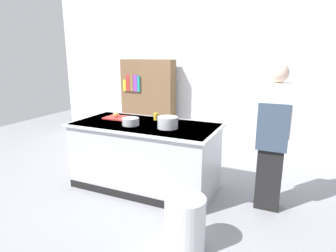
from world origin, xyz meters
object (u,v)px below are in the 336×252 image
Objects in this scene: mixing_bowl at (131,122)px; bookshelf at (148,102)px; person_chef at (273,135)px; trash_bin at (185,223)px; juice_cup at (156,117)px; stock_pot at (168,122)px; onion at (116,114)px.

bookshelf is at bearing 112.05° from mixing_bowl.
mixing_bowl is 0.13× the size of person_chef.
person_chef is at bearing 60.68° from trash_bin.
bookshelf is at bearing 121.86° from juice_cup.
person_chef reaches higher than juice_cup.
person_chef reaches higher than mixing_bowl.
stock_pot reaches higher than mixing_bowl.
person_chef reaches higher than trash_bin.
mixing_bowl is 2.10m from bookshelf.
stock_pot is 0.49m from juice_cup.
onion is at bearing 147.79° from mixing_bowl.
person_chef is 3.05m from bookshelf.
person_chef is (1.58, -0.16, -0.04)m from juice_cup.
onion is at bearing -77.08° from bookshelf.
onion is 2.01m from trash_bin.
onion is at bearing 168.14° from stock_pot.
stock_pot is at bearing -45.65° from juice_cup.
mixing_bowl is at bearing -67.95° from bookshelf.
trash_bin is at bearing -57.10° from stock_pot.
juice_cup is at bearing 15.50° from onion.
bookshelf is at bearing 124.50° from stock_pot.
stock_pot is at bearing 108.21° from person_chef.
juice_cup is 0.06× the size of bookshelf.
trash_bin is 3.45m from bookshelf.
trash_bin is at bearing -38.28° from mixing_bowl.
onion is 0.05× the size of bookshelf.
mixing_bowl is 1.57m from trash_bin.
onion is 0.59m from juice_cup.
bookshelf is (-0.79, 1.94, -0.10)m from mixing_bowl.
mixing_bowl is at bearing 141.72° from trash_bin.
juice_cup is at bearing 67.79° from mixing_bowl.
juice_cup is 1.74m from trash_bin.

